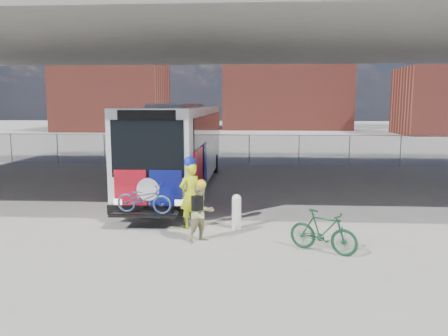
# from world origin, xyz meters

# --- Properties ---
(ground) EXTENTS (160.00, 160.00, 0.00)m
(ground) POSITION_xyz_m (0.00, 0.00, 0.00)
(ground) COLOR #9E9991
(ground) RESTS_ON ground
(bus) EXTENTS (2.67, 12.97, 3.69)m
(bus) POSITION_xyz_m (-2.00, 4.54, 2.11)
(bus) COLOR silver
(bus) RESTS_ON ground
(overpass) EXTENTS (40.00, 16.00, 7.95)m
(overpass) POSITION_xyz_m (0.00, 4.00, 6.54)
(overpass) COLOR #605E59
(overpass) RESTS_ON ground
(chainlink_fence) EXTENTS (30.00, 0.06, 30.00)m
(chainlink_fence) POSITION_xyz_m (0.00, 12.00, 1.42)
(chainlink_fence) COLOR gray
(chainlink_fence) RESTS_ON ground
(brick_buildings) EXTENTS (54.00, 22.00, 12.00)m
(brick_buildings) POSITION_xyz_m (1.23, 48.23, 5.42)
(brick_buildings) COLOR brown
(brick_buildings) RESTS_ON ground
(smokestack) EXTENTS (2.20, 2.20, 25.00)m
(smokestack) POSITION_xyz_m (14.00, 55.00, 12.50)
(smokestack) COLOR brown
(smokestack) RESTS_ON ground
(bollard) EXTENTS (0.27, 0.27, 1.05)m
(bollard) POSITION_xyz_m (0.73, -1.85, 0.56)
(bollard) COLOR beige
(bollard) RESTS_ON ground
(cyclist_hivis) EXTENTS (0.85, 0.82, 2.16)m
(cyclist_hivis) POSITION_xyz_m (-0.66, -1.78, 1.04)
(cyclist_hivis) COLOR #CFE217
(cyclist_hivis) RESTS_ON ground
(cyclist_tan) EXTENTS (0.95, 0.92, 1.70)m
(cyclist_tan) POSITION_xyz_m (-0.17, -3.12, 0.80)
(cyclist_tan) COLOR tan
(cyclist_tan) RESTS_ON ground
(bike_parked) EXTENTS (1.79, 1.32, 1.07)m
(bike_parked) POSITION_xyz_m (2.96, -3.77, 0.53)
(bike_parked) COLOR #154225
(bike_parked) RESTS_ON ground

